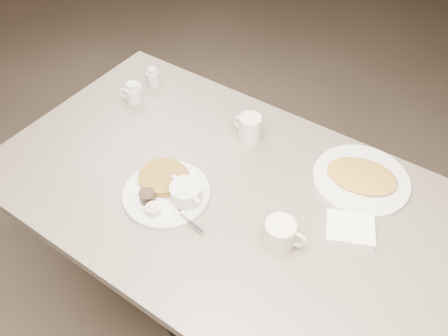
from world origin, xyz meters
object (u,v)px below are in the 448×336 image
Objects in this scene: creamer_left at (133,93)px; creamer_right at (153,78)px; main_plate at (169,190)px; coffee_mug_near at (281,234)px; hash_plate at (361,178)px; coffee_mug_far at (249,128)px; diner_table at (221,218)px.

creamer_right is (-0.00, 0.12, 0.00)m from creamer_left.
coffee_mug_near is at bearing 5.41° from main_plate.
hash_plate is (0.89, 0.10, -0.02)m from creamer_left.
creamer_left reaches higher than main_plate.
diner_table is at bearing -79.55° from coffee_mug_far.
creamer_right is (-0.53, 0.29, 0.21)m from diner_table.
diner_table is 0.59m from creamer_left.
main_plate is 0.51m from creamer_left.
creamer_right is 0.22× the size of hash_plate.
hash_plate is (0.41, 0.04, -0.04)m from coffee_mug_far.
creamer_right is at bearing 135.42° from main_plate.
main_plate is at bearing -140.38° from hash_plate.
creamer_right reaches higher than diner_table.
diner_table is 0.35m from coffee_mug_near.
coffee_mug_far is at bearing -6.09° from creamer_right.
creamer_left is 0.12m from creamer_right.
diner_table is at bearing -28.93° from creamer_right.
creamer_right is (-0.79, 0.38, -0.01)m from coffee_mug_near.
diner_table is at bearing 162.65° from coffee_mug_near.
creamer_left is 0.24× the size of hash_plate.
diner_table is 0.49m from hash_plate.
main_plate is 0.98× the size of hash_plate.
coffee_mug_far is (-0.04, 0.24, 0.22)m from diner_table.
hash_plate is at bearing 37.33° from diner_table.
creamer_right is at bearing 178.96° from hash_plate.
creamer_right is (-0.49, 0.05, -0.01)m from coffee_mug_far.
hash_plate is (0.36, 0.28, 0.18)m from diner_table.
hash_plate is at bearing -1.04° from creamer_right.
creamer_right is 0.89m from hash_plate.
coffee_mug_far is 0.49m from creamer_right.
coffee_mug_far is 0.49m from creamer_left.
diner_table is 0.33m from coffee_mug_far.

